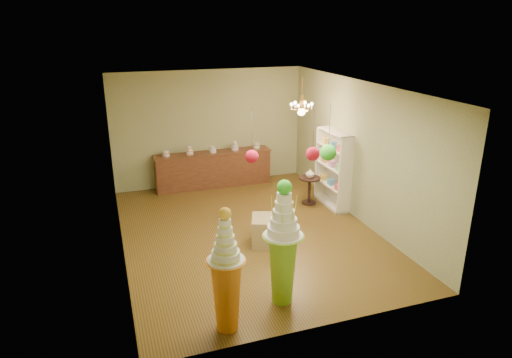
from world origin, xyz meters
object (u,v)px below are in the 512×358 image
object	(u,v)px
pedestal_orange	(226,285)
round_table	(309,187)
pedestal_green	(283,253)
sideboard	(213,169)

from	to	relation	value
pedestal_orange	round_table	distance (m)	5.00
pedestal_green	pedestal_orange	distance (m)	1.06
sideboard	round_table	distance (m)	2.68
sideboard	round_table	size ratio (longest dim) A/B	4.64
pedestal_green	sideboard	size ratio (longest dim) A/B	0.66
pedestal_green	round_table	size ratio (longest dim) A/B	3.07
pedestal_orange	round_table	xyz separation A→B (m)	(3.11, 3.90, -0.29)
sideboard	round_table	world-z (taller)	sideboard
pedestal_green	round_table	world-z (taller)	pedestal_green
pedestal_green	pedestal_orange	world-z (taller)	pedestal_green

